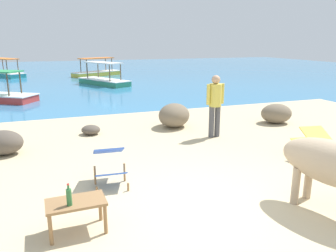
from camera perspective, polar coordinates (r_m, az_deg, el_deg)
The scene contains 14 objects.
sand_beach at distance 5.19m, azimuth 6.31°, elevation -14.12°, with size 18.00×14.00×0.04m, color #CCB78E.
water_surface at distance 26.27m, azimuth -15.48°, elevation 8.60°, with size 60.00×36.00×0.03m, color teal.
low_bench_table at distance 4.58m, azimuth -15.65°, elevation -13.25°, with size 0.78×0.47×0.45m.
bottle at distance 4.41m, azimuth -16.79°, elevation -11.66°, with size 0.07×0.07×0.30m.
deck_chair_near at distance 7.73m, azimuth 23.48°, elevation -2.28°, with size 0.65×0.84×0.68m.
deck_chair_far at distance 5.87m, azimuth -10.08°, elevation -6.41°, with size 0.59×0.81×0.68m.
person_standing at distance 8.58m, azimuth 8.18°, elevation 4.25°, with size 0.51×0.32×1.62m.
shore_rock_large at distance 8.16m, azimuth -26.74°, elevation -2.59°, with size 0.87×0.70×0.55m, color brown.
shore_rock_medium at distance 9.63m, azimuth 1.06°, elevation 1.87°, with size 1.06×0.88×0.69m, color #756651.
shore_rock_small at distance 10.63m, azimuth 18.27°, elevation 2.08°, with size 0.94×0.76×0.60m, color #756651.
shore_rock_flat at distance 9.13m, azimuth -13.24°, elevation -0.64°, with size 0.51×0.45×0.25m, color brown.
boat_yellow at distance 24.80m, azimuth -12.23°, elevation 9.15°, with size 3.80×2.67×1.29m.
boat_green at distance 19.64m, azimuth -11.05°, elevation 7.85°, with size 2.70×3.80×1.29m.
boat_teal at distance 26.25m, azimuth -26.33°, elevation 8.26°, with size 2.92×3.73×1.29m.
Camera 1 is at (-2.06, -4.06, 2.51)m, focal length 35.15 mm.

